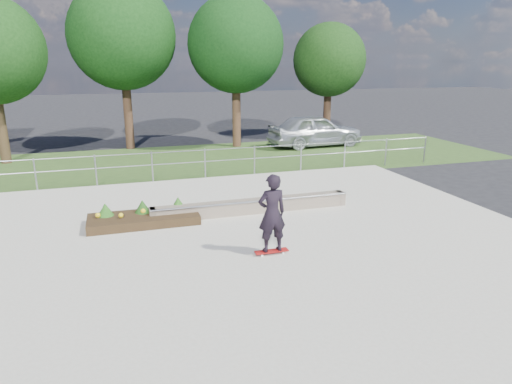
# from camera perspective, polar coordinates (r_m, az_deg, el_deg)

# --- Properties ---
(ground) EXTENTS (120.00, 120.00, 0.00)m
(ground) POSITION_cam_1_polar(r_m,az_deg,el_deg) (10.98, 1.34, -7.68)
(ground) COLOR black
(ground) RESTS_ON ground
(grass_verge) EXTENTS (30.00, 8.00, 0.02)m
(grass_verge) POSITION_cam_1_polar(r_m,az_deg,el_deg) (21.24, -8.16, 3.88)
(grass_verge) COLOR #2B461C
(grass_verge) RESTS_ON ground
(concrete_slab) EXTENTS (15.00, 15.00, 0.06)m
(concrete_slab) POSITION_cam_1_polar(r_m,az_deg,el_deg) (10.97, 1.34, -7.54)
(concrete_slab) COLOR #A7A494
(concrete_slab) RESTS_ON ground
(fence) EXTENTS (20.06, 0.06, 1.20)m
(fence) POSITION_cam_1_polar(r_m,az_deg,el_deg) (17.71, -6.41, 4.03)
(fence) COLOR gray
(fence) RESTS_ON ground
(tree_mid_left) EXTENTS (5.25, 5.25, 8.25)m
(tree_mid_left) POSITION_cam_1_polar(r_m,az_deg,el_deg) (24.57, -16.38, 18.18)
(tree_mid_left) COLOR #321D14
(tree_mid_left) RESTS_ON ground
(tree_mid_right) EXTENTS (4.90, 4.90, 7.70)m
(tree_mid_right) POSITION_cam_1_polar(r_m,az_deg,el_deg) (24.35, -2.56, 17.91)
(tree_mid_right) COLOR #382216
(tree_mid_right) RESTS_ON ground
(tree_far_right) EXTENTS (4.20, 4.20, 6.60)m
(tree_far_right) POSITION_cam_1_polar(r_m,az_deg,el_deg) (27.85, 9.13, 15.94)
(tree_far_right) COLOR black
(tree_far_right) RESTS_ON ground
(grind_ledge) EXTENTS (6.00, 0.44, 0.43)m
(grind_ledge) POSITION_cam_1_polar(r_m,az_deg,el_deg) (13.59, -0.48, -1.77)
(grind_ledge) COLOR #695B4D
(grind_ledge) RESTS_ON concrete_slab
(planter_bed) EXTENTS (3.00, 1.20, 0.61)m
(planter_bed) POSITION_cam_1_polar(r_m,az_deg,el_deg) (13.12, -13.87, -3.01)
(planter_bed) COLOR black
(planter_bed) RESTS_ON concrete_slab
(skateboarder) EXTENTS (0.80, 0.48, 1.93)m
(skateboarder) POSITION_cam_1_polar(r_m,az_deg,el_deg) (10.45, 2.00, -2.71)
(skateboarder) COLOR silver
(skateboarder) RESTS_ON concrete_slab
(parked_car) EXTENTS (5.17, 2.31, 1.72)m
(parked_car) POSITION_cam_1_polar(r_m,az_deg,el_deg) (24.83, 7.40, 7.65)
(parked_car) COLOR #ABAFB4
(parked_car) RESTS_ON ground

